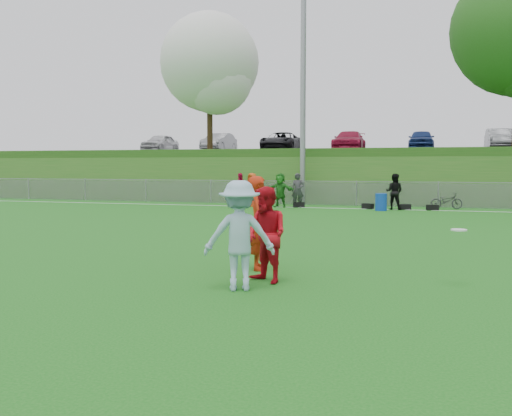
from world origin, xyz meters
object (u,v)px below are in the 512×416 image
at_px(player_red_center, 266,235).
at_px(bicycle, 446,201).
at_px(frisbee, 459,230).
at_px(player_red_left, 259,223).
at_px(recycling_bin, 381,202).
at_px(player_blue, 239,235).

height_order(player_red_center, bicycle, player_red_center).
height_order(frisbee, bicycle, frisbee).
bearing_deg(player_red_center, player_red_left, 147.07).
bearing_deg(player_red_center, recycling_bin, 122.28).
distance_m(player_red_left, player_red_center, 1.30).
bearing_deg(recycling_bin, frisbee, -81.05).
xyz_separation_m(player_red_center, frisbee, (3.26, 0.60, 0.13)).
xyz_separation_m(frisbee, bicycle, (0.33, 18.14, -0.59)).
relative_size(recycling_bin, bicycle, 0.52).
bearing_deg(player_blue, bicycle, -121.16).
relative_size(player_blue, recycling_bin, 2.33).
bearing_deg(player_red_left, player_red_center, -173.98).
bearing_deg(recycling_bin, bicycle, 31.78).
distance_m(player_red_center, frisbee, 3.32).
height_order(recycling_bin, bicycle, bicycle).
xyz_separation_m(player_red_center, recycling_bin, (0.69, 16.94, -0.46)).
height_order(player_blue, bicycle, player_blue).
relative_size(player_red_left, bicycle, 1.24).
bearing_deg(frisbee, bicycle, 88.95).
bearing_deg(bicycle, recycling_bin, 105.31).
bearing_deg(player_red_left, frisbee, -115.59).
bearing_deg(player_red_center, frisbee, 44.97).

